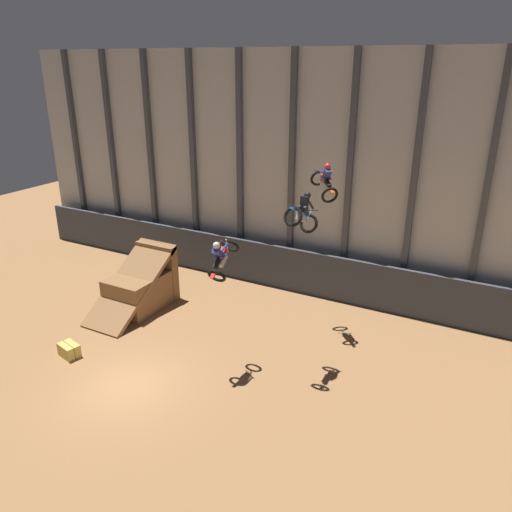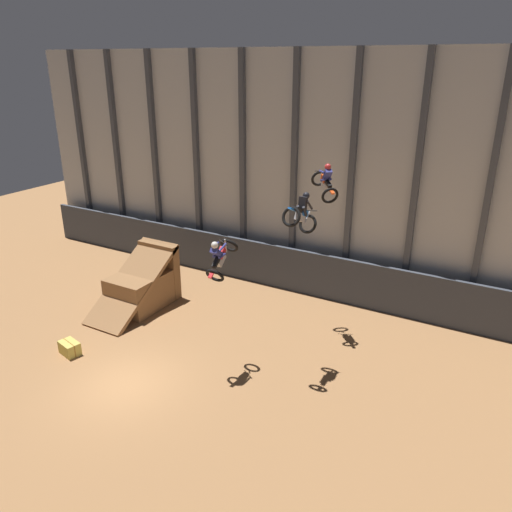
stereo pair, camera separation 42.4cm
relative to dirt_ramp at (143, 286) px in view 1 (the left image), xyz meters
The scene contains 8 objects.
ground_plane 6.96m from the dirt_ramp, 55.19° to the right, with size 60.00×60.00×0.00m, color #996B42.
arena_back_wall 8.68m from the dirt_ramp, 56.24° to the left, with size 32.00×0.40×12.19m.
lower_barrier 6.42m from the dirt_ramp, 52.31° to the left, with size 31.36×0.20×2.39m.
dirt_ramp is the anchor object (origin of this frame).
rider_bike_left_air 7.98m from the dirt_ramp, 23.00° to the right, with size 0.84×1.82×1.69m.
rider_bike_center_air 10.57m from the dirt_ramp, 14.24° to the left, with size 1.66×1.71×1.64m.
rider_bike_right_air 10.54m from the dirt_ramp, ahead, with size 0.85×1.73×1.67m.
hay_bale_trackside 5.27m from the dirt_ramp, 86.00° to the right, with size 1.01×0.79×0.57m.
Camera 1 is at (11.85, -11.65, 11.60)m, focal length 35.00 mm.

